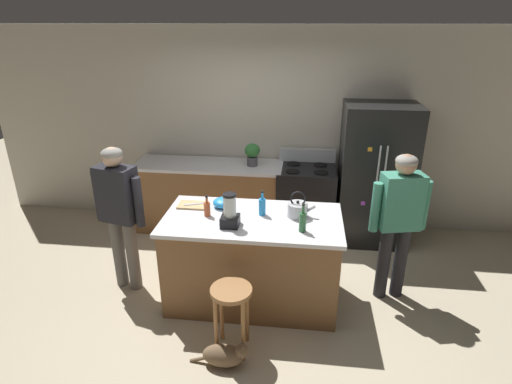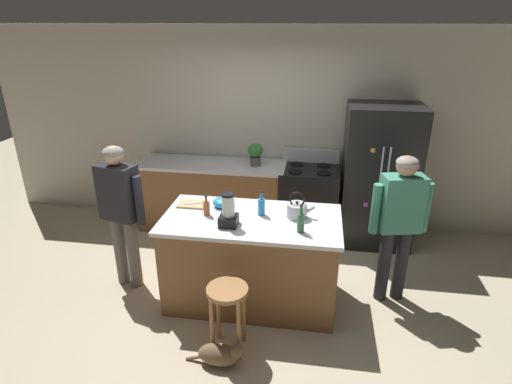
{
  "view_description": "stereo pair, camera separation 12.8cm",
  "coord_description": "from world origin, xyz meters",
  "px_view_note": "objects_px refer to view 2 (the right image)",
  "views": [
    {
      "loc": [
        0.47,
        -3.6,
        2.76
      ],
      "look_at": [
        0.0,
        0.3,
        1.11
      ],
      "focal_mm": 28.96,
      "sensor_mm": 36.0,
      "label": 1
    },
    {
      "loc": [
        0.6,
        -3.58,
        2.76
      ],
      "look_at": [
        0.0,
        0.3,
        1.11
      ],
      "focal_mm": 28.96,
      "sensor_mm": 36.0,
      "label": 2
    }
  ],
  "objects_px": {
    "kitchen_island": "(252,259)",
    "person_by_island_left": "(120,205)",
    "cutting_board": "(193,204)",
    "bar_stool": "(228,302)",
    "blender_appliance": "(228,212)",
    "mixing_bowl": "(223,202)",
    "stove_range": "(308,202)",
    "person_by_sink_right": "(399,217)",
    "tea_kettle": "(297,210)",
    "bottle_soda": "(261,206)",
    "potted_plant": "(255,153)",
    "refrigerator": "(379,177)",
    "chef_knife": "(195,203)",
    "bottle_cooking_sauce": "(206,208)",
    "bottle_olive_oil": "(301,222)",
    "cat": "(221,354)"
  },
  "relations": [
    {
      "from": "kitchen_island",
      "to": "person_by_island_left",
      "type": "height_order",
      "value": "person_by_island_left"
    },
    {
      "from": "cutting_board",
      "to": "bar_stool",
      "type": "bearing_deg",
      "value": -59.2
    },
    {
      "from": "blender_appliance",
      "to": "mixing_bowl",
      "type": "distance_m",
      "value": 0.44
    },
    {
      "from": "stove_range",
      "to": "person_by_sink_right",
      "type": "bearing_deg",
      "value": -54.48
    },
    {
      "from": "person_by_island_left",
      "to": "tea_kettle",
      "type": "distance_m",
      "value": 1.83
    },
    {
      "from": "bottle_soda",
      "to": "cutting_board",
      "type": "relative_size",
      "value": 0.85
    },
    {
      "from": "bar_stool",
      "to": "potted_plant",
      "type": "distance_m",
      "value": 2.39
    },
    {
      "from": "refrigerator",
      "to": "stove_range",
      "type": "bearing_deg",
      "value": 178.39
    },
    {
      "from": "mixing_bowl",
      "to": "chef_knife",
      "type": "distance_m",
      "value": 0.3
    },
    {
      "from": "blender_appliance",
      "to": "bottle_soda",
      "type": "distance_m",
      "value": 0.39
    },
    {
      "from": "kitchen_island",
      "to": "mixing_bowl",
      "type": "distance_m",
      "value": 0.66
    },
    {
      "from": "blender_appliance",
      "to": "bottle_cooking_sauce",
      "type": "distance_m",
      "value": 0.33
    },
    {
      "from": "refrigerator",
      "to": "person_by_island_left",
      "type": "bearing_deg",
      "value": -152.72
    },
    {
      "from": "person_by_island_left",
      "to": "kitchen_island",
      "type": "bearing_deg",
      "value": -2.54
    },
    {
      "from": "bar_stool",
      "to": "bottle_olive_oil",
      "type": "xyz_separation_m",
      "value": [
        0.58,
        0.53,
        0.55
      ]
    },
    {
      "from": "refrigerator",
      "to": "blender_appliance",
      "type": "xyz_separation_m",
      "value": [
        -1.58,
        -1.69,
        0.19
      ]
    },
    {
      "from": "kitchen_island",
      "to": "bar_stool",
      "type": "distance_m",
      "value": 0.76
    },
    {
      "from": "refrigerator",
      "to": "cutting_board",
      "type": "height_order",
      "value": "refrigerator"
    },
    {
      "from": "potted_plant",
      "to": "mixing_bowl",
      "type": "height_order",
      "value": "potted_plant"
    },
    {
      "from": "chef_knife",
      "to": "person_by_island_left",
      "type": "bearing_deg",
      "value": 168.53
    },
    {
      "from": "potted_plant",
      "to": "tea_kettle",
      "type": "xyz_separation_m",
      "value": [
        0.64,
        -1.46,
        -0.09
      ]
    },
    {
      "from": "person_by_island_left",
      "to": "cat",
      "type": "distance_m",
      "value": 1.84
    },
    {
      "from": "person_by_sink_right",
      "to": "bottle_olive_oil",
      "type": "distance_m",
      "value": 1.06
    },
    {
      "from": "cutting_board",
      "to": "person_by_sink_right",
      "type": "bearing_deg",
      "value": 0.99
    },
    {
      "from": "person_by_island_left",
      "to": "chef_knife",
      "type": "bearing_deg",
      "value": 10.43
    },
    {
      "from": "refrigerator",
      "to": "mixing_bowl",
      "type": "height_order",
      "value": "refrigerator"
    },
    {
      "from": "potted_plant",
      "to": "mixing_bowl",
      "type": "relative_size",
      "value": 1.39
    },
    {
      "from": "stove_range",
      "to": "bar_stool",
      "type": "relative_size",
      "value": 1.74
    },
    {
      "from": "bottle_soda",
      "to": "tea_kettle",
      "type": "distance_m",
      "value": 0.35
    },
    {
      "from": "refrigerator",
      "to": "kitchen_island",
      "type": "bearing_deg",
      "value": -132.91
    },
    {
      "from": "refrigerator",
      "to": "blender_appliance",
      "type": "bearing_deg",
      "value": -133.06
    },
    {
      "from": "tea_kettle",
      "to": "cat",
      "type": "bearing_deg",
      "value": -118.21
    },
    {
      "from": "kitchen_island",
      "to": "cutting_board",
      "type": "height_order",
      "value": "cutting_board"
    },
    {
      "from": "stove_range",
      "to": "bar_stool",
      "type": "bearing_deg",
      "value": -104.97
    },
    {
      "from": "kitchen_island",
      "to": "refrigerator",
      "type": "bearing_deg",
      "value": 47.09
    },
    {
      "from": "potted_plant",
      "to": "chef_knife",
      "type": "xyz_separation_m",
      "value": [
        -0.43,
        -1.35,
        -0.15
      ]
    },
    {
      "from": "person_by_sink_right",
      "to": "bottle_olive_oil",
      "type": "xyz_separation_m",
      "value": [
        -0.95,
        -0.46,
        0.1
      ]
    },
    {
      "from": "bottle_olive_oil",
      "to": "refrigerator",
      "type": "bearing_deg",
      "value": 62.24
    },
    {
      "from": "bottle_soda",
      "to": "chef_knife",
      "type": "bearing_deg",
      "value": 170.65
    },
    {
      "from": "potted_plant",
      "to": "bottle_cooking_sauce",
      "type": "distance_m",
      "value": 1.58
    },
    {
      "from": "person_by_island_left",
      "to": "mixing_bowl",
      "type": "bearing_deg",
      "value": 8.43
    },
    {
      "from": "bar_stool",
      "to": "tea_kettle",
      "type": "relative_size",
      "value": 2.37
    },
    {
      "from": "stove_range",
      "to": "cutting_board",
      "type": "relative_size",
      "value": 3.79
    },
    {
      "from": "bottle_olive_oil",
      "to": "mixing_bowl",
      "type": "bearing_deg",
      "value": 152.03
    },
    {
      "from": "blender_appliance",
      "to": "stove_range",
      "type": "bearing_deg",
      "value": 67.57
    },
    {
      "from": "person_by_island_left",
      "to": "cutting_board",
      "type": "distance_m",
      "value": 0.75
    },
    {
      "from": "person_by_sink_right",
      "to": "bottle_olive_oil",
      "type": "relative_size",
      "value": 5.75
    },
    {
      "from": "blender_appliance",
      "to": "refrigerator",
      "type": "bearing_deg",
      "value": 46.94
    },
    {
      "from": "kitchen_island",
      "to": "blender_appliance",
      "type": "height_order",
      "value": "blender_appliance"
    },
    {
      "from": "person_by_sink_right",
      "to": "cat",
      "type": "relative_size",
      "value": 3.06
    }
  ]
}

